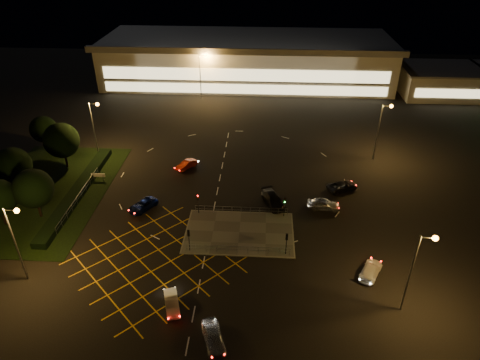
# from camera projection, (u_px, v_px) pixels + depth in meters

# --- Properties ---
(ground) EXTENTS (180.00, 180.00, 0.00)m
(ground) POSITION_uv_depth(u_px,v_px,m) (226.00, 223.00, 58.65)
(ground) COLOR black
(ground) RESTS_ON ground
(pedestrian_island) EXTENTS (14.00, 9.00, 0.12)m
(pedestrian_island) POSITION_uv_depth(u_px,v_px,m) (239.00, 232.00, 56.81)
(pedestrian_island) COLOR #4C4944
(pedestrian_island) RESTS_ON ground
(grass_verge) EXTENTS (18.00, 30.00, 0.08)m
(grass_verge) POSITION_uv_depth(u_px,v_px,m) (47.00, 192.00, 65.17)
(grass_verge) COLOR black
(grass_verge) RESTS_ON ground
(hedge) EXTENTS (2.00, 26.00, 1.00)m
(hedge) POSITION_uv_depth(u_px,v_px,m) (78.00, 191.00, 64.68)
(hedge) COLOR black
(hedge) RESTS_ON ground
(supermarket) EXTENTS (72.00, 26.50, 10.50)m
(supermarket) POSITION_uv_depth(u_px,v_px,m) (247.00, 59.00, 108.69)
(supermarket) COLOR beige
(supermarket) RESTS_ON ground
(retail_unit_a) EXTENTS (18.80, 14.80, 6.35)m
(retail_unit_a) POSITION_uv_depth(u_px,v_px,m) (440.00, 81.00, 100.63)
(retail_unit_a) COLOR beige
(retail_unit_a) RESTS_ON ground
(streetlight_sw) EXTENTS (1.78, 0.56, 10.03)m
(streetlight_sw) POSITION_uv_depth(u_px,v_px,m) (16.00, 234.00, 46.11)
(streetlight_sw) COLOR slate
(streetlight_sw) RESTS_ON ground
(streetlight_se) EXTENTS (1.78, 0.56, 10.03)m
(streetlight_se) POSITION_uv_depth(u_px,v_px,m) (418.00, 263.00, 42.26)
(streetlight_se) COLOR slate
(streetlight_se) RESTS_ON ground
(streetlight_nw) EXTENTS (1.78, 0.56, 10.03)m
(streetlight_nw) POSITION_uv_depth(u_px,v_px,m) (95.00, 122.00, 71.78)
(streetlight_nw) COLOR slate
(streetlight_nw) RESTS_ON ground
(streetlight_ne) EXTENTS (1.78, 0.56, 10.03)m
(streetlight_ne) POSITION_uv_depth(u_px,v_px,m) (382.00, 124.00, 71.03)
(streetlight_ne) COLOR slate
(streetlight_ne) RESTS_ON ground
(streetlight_far_left) EXTENTS (1.78, 0.56, 10.03)m
(streetlight_far_left) POSITION_uv_depth(u_px,v_px,m) (202.00, 70.00, 96.64)
(streetlight_far_left) COLOR slate
(streetlight_far_left) RESTS_ON ground
(streetlight_far_right) EXTENTS (1.78, 0.56, 10.03)m
(streetlight_far_right) POSITION_uv_depth(u_px,v_px,m) (379.00, 71.00, 96.30)
(streetlight_far_right) COLOR slate
(streetlight_far_right) RESTS_ON ground
(signal_sw) EXTENTS (0.28, 0.30, 3.15)m
(signal_sw) POSITION_uv_depth(u_px,v_px,m) (189.00, 236.00, 52.51)
(signal_sw) COLOR black
(signal_sw) RESTS_ON pedestrian_island
(signal_se) EXTENTS (0.28, 0.30, 3.15)m
(signal_se) POSITION_uv_depth(u_px,v_px,m) (287.00, 240.00, 51.90)
(signal_se) COLOR black
(signal_se) RESTS_ON pedestrian_island
(signal_nw) EXTENTS (0.28, 0.30, 3.15)m
(signal_nw) POSITION_uv_depth(u_px,v_px,m) (198.00, 200.00, 59.32)
(signal_nw) COLOR black
(signal_nw) RESTS_ON pedestrian_island
(signal_ne) EXTENTS (0.28, 0.30, 3.15)m
(signal_ne) POSITION_uv_depth(u_px,v_px,m) (285.00, 203.00, 58.71)
(signal_ne) COLOR black
(signal_ne) RESTS_ON pedestrian_island
(tree_b) EXTENTS (5.40, 5.40, 7.35)m
(tree_b) POSITION_uv_depth(u_px,v_px,m) (13.00, 165.00, 62.98)
(tree_b) COLOR black
(tree_b) RESTS_ON ground
(tree_c) EXTENTS (5.76, 5.76, 7.84)m
(tree_c) POSITION_uv_depth(u_px,v_px,m) (61.00, 140.00, 69.43)
(tree_c) COLOR black
(tree_c) RESTS_ON ground
(tree_d) EXTENTS (4.68, 4.68, 6.37)m
(tree_d) POSITION_uv_depth(u_px,v_px,m) (43.00, 129.00, 75.34)
(tree_d) COLOR black
(tree_d) RESTS_ON ground
(tree_e) EXTENTS (5.40, 5.40, 7.35)m
(tree_e) POSITION_uv_depth(u_px,v_px,m) (33.00, 189.00, 57.56)
(tree_e) COLOR black
(tree_e) RESTS_ON ground
(car_near_silver) EXTENTS (3.22, 4.94, 1.56)m
(car_near_silver) POSITION_uv_depth(u_px,v_px,m) (213.00, 337.00, 41.68)
(car_near_silver) COLOR #B4B6BB
(car_near_silver) RESTS_ON ground
(car_queue_white) EXTENTS (2.53, 4.21, 1.31)m
(car_queue_white) POSITION_uv_depth(u_px,v_px,m) (172.00, 303.00, 45.59)
(car_queue_white) COLOR silver
(car_queue_white) RESTS_ON ground
(car_left_blue) EXTENTS (4.19, 4.90, 1.25)m
(car_left_blue) POSITION_uv_depth(u_px,v_px,m) (143.00, 205.00, 61.22)
(car_left_blue) COLOR #0B1647
(car_left_blue) RESTS_ON ground
(car_far_dkgrey) EXTENTS (4.08, 5.84, 1.57)m
(car_far_dkgrey) POSITION_uv_depth(u_px,v_px,m) (273.00, 200.00, 62.17)
(car_far_dkgrey) COLOR black
(car_far_dkgrey) RESTS_ON ground
(car_right_silver) EXTENTS (4.76, 2.23, 1.58)m
(car_right_silver) POSITION_uv_depth(u_px,v_px,m) (324.00, 204.00, 61.21)
(car_right_silver) COLOR #A5A7AC
(car_right_silver) RESTS_ON ground
(car_circ_red) EXTENTS (3.52, 3.93, 1.29)m
(car_circ_red) POSITION_uv_depth(u_px,v_px,m) (187.00, 165.00, 71.33)
(car_circ_red) COLOR maroon
(car_circ_red) RESTS_ON ground
(car_east_grey) EXTENTS (5.35, 4.16, 1.35)m
(car_east_grey) POSITION_uv_depth(u_px,v_px,m) (342.00, 186.00, 65.55)
(car_east_grey) COLOR black
(car_east_grey) RESTS_ON ground
(car_approach_white) EXTENTS (3.79, 4.88, 1.32)m
(car_approach_white) POSITION_uv_depth(u_px,v_px,m) (371.00, 270.00, 49.83)
(car_approach_white) COLOR silver
(car_approach_white) RESTS_ON ground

